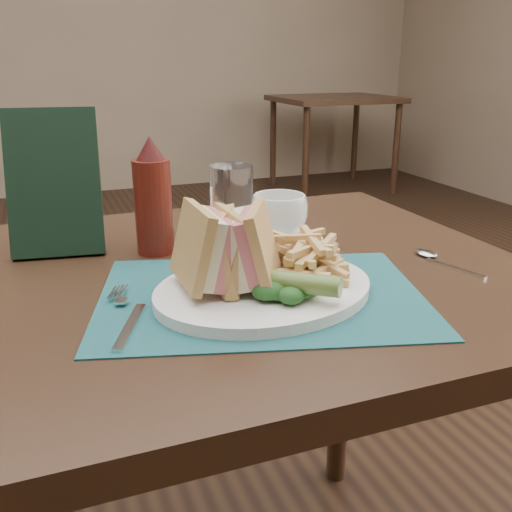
{
  "coord_description": "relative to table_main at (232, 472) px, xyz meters",
  "views": [
    {
      "loc": [
        -0.25,
        -1.26,
        1.05
      ],
      "look_at": [
        0.01,
        -0.59,
        0.8
      ],
      "focal_mm": 40.0,
      "sensor_mm": 36.0,
      "label": 1
    }
  ],
  "objects": [
    {
      "name": "pickle_spear",
      "position": [
        0.03,
        -0.17,
        0.41
      ],
      "size": [
        0.11,
        0.1,
        0.03
      ],
      "primitive_type": "cylinder",
      "rotation": [
        1.54,
        0.0,
        0.83
      ],
      "color": "#4A6727",
      "rests_on": "plate"
    },
    {
      "name": "wall_back",
      "position": [
        0.0,
        4.0,
        -0.38
      ],
      "size": [
        6.0,
        0.0,
        6.0
      ],
      "primitive_type": "plane",
      "rotation": [
        1.57,
        0.0,
        0.0
      ],
      "color": "gray",
      "rests_on": "ground"
    },
    {
      "name": "fork",
      "position": [
        -0.17,
        -0.12,
        0.38
      ],
      "size": [
        0.1,
        0.17,
        0.01
      ],
      "primitive_type": null,
      "rotation": [
        0.0,
        0.0,
        -0.39
      ],
      "color": "silver",
      "rests_on": "placemat"
    },
    {
      "name": "fries_pile",
      "position": [
        0.08,
        -0.1,
        0.42
      ],
      "size": [
        0.18,
        0.2,
        0.06
      ],
      "primitive_type": null,
      "color": "tan",
      "rests_on": "plate"
    },
    {
      "name": "drinking_glass",
      "position": [
        0.05,
        0.13,
        0.44
      ],
      "size": [
        0.09,
        0.09,
        0.13
      ],
      "primitive_type": "cylinder",
      "rotation": [
        0.0,
        0.0,
        0.25
      ],
      "color": "white",
      "rests_on": "table_main"
    },
    {
      "name": "floor",
      "position": [
        0.0,
        0.5,
        -0.38
      ],
      "size": [
        7.0,
        7.0,
        0.0
      ],
      "primitive_type": "plane",
      "color": "black",
      "rests_on": "ground"
    },
    {
      "name": "saucer",
      "position": [
        0.12,
        0.08,
        0.38
      ],
      "size": [
        0.17,
        0.17,
        0.01
      ],
      "primitive_type": "cylinder",
      "rotation": [
        0.0,
        0.0,
        -0.13
      ],
      "color": "white",
      "rests_on": "table_main"
    },
    {
      "name": "placemat",
      "position": [
        0.01,
        -0.11,
        0.38
      ],
      "size": [
        0.49,
        0.41,
        0.0
      ],
      "primitive_type": "cube",
      "rotation": [
        0.0,
        0.0,
        -0.27
      ],
      "color": "#194C50",
      "rests_on": "table_main"
    },
    {
      "name": "check_presenter",
      "position": [
        -0.23,
        0.17,
        0.49
      ],
      "size": [
        0.15,
        0.11,
        0.23
      ],
      "primitive_type": "cube",
      "rotation": [
        -0.31,
        0.0,
        -0.15
      ],
      "color": "black",
      "rests_on": "table_main"
    },
    {
      "name": "coffee_cup",
      "position": [
        0.12,
        0.08,
        0.42
      ],
      "size": [
        0.13,
        0.13,
        0.07
      ],
      "primitive_type": "imported",
      "rotation": [
        0.0,
        0.0,
        0.8
      ],
      "color": "white",
      "rests_on": "saucer"
    },
    {
      "name": "kale_garnish",
      "position": [
        0.01,
        -0.17,
        0.41
      ],
      "size": [
        0.11,
        0.08,
        0.03
      ],
      "primitive_type": null,
      "color": "#163D17",
      "rests_on": "plate"
    },
    {
      "name": "spoon",
      "position": [
        0.31,
        -0.1,
        0.38
      ],
      "size": [
        0.08,
        0.15,
        0.01
      ],
      "primitive_type": null,
      "rotation": [
        0.0,
        0.0,
        0.31
      ],
      "color": "silver",
      "rests_on": "table_main"
    },
    {
      "name": "plate",
      "position": [
        0.01,
        -0.12,
        0.38
      ],
      "size": [
        0.34,
        0.29,
        0.01
      ],
      "primitive_type": null,
      "rotation": [
        0.0,
        0.0,
        0.2
      ],
      "color": "white",
      "rests_on": "placemat"
    },
    {
      "name": "table_main",
      "position": [
        0.0,
        0.0,
        0.0
      ],
      "size": [
        0.9,
        0.75,
        0.75
      ],
      "primitive_type": null,
      "color": "black",
      "rests_on": "ground"
    },
    {
      "name": "sandwich_half_b",
      "position": [
        -0.03,
        -0.1,
        0.45
      ],
      "size": [
        0.12,
        0.13,
        0.11
      ],
      "primitive_type": null,
      "rotation": [
        0.0,
        -0.24,
        -0.49
      ],
      "color": "tan",
      "rests_on": "plate"
    },
    {
      "name": "ketchup_bottle",
      "position": [
        -0.09,
        0.11,
        0.47
      ],
      "size": [
        0.07,
        0.07,
        0.19
      ],
      "primitive_type": null,
      "rotation": [
        0.0,
        0.0,
        -0.13
      ],
      "color": "#4F140D",
      "rests_on": "table_main"
    },
    {
      "name": "sandwich_half_a",
      "position": [
        -0.08,
        -0.1,
        0.45
      ],
      "size": [
        0.08,
        0.11,
        0.11
      ],
      "primitive_type": null,
      "rotation": [
        0.0,
        0.24,
        0.02
      ],
      "color": "tan",
      "rests_on": "plate"
    },
    {
      "name": "table_bg_right",
      "position": [
        1.98,
        3.35,
        0.0
      ],
      "size": [
        0.9,
        0.75,
        0.75
      ],
      "primitive_type": null,
      "color": "black",
      "rests_on": "ground"
    }
  ]
}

